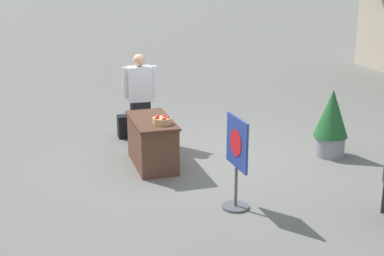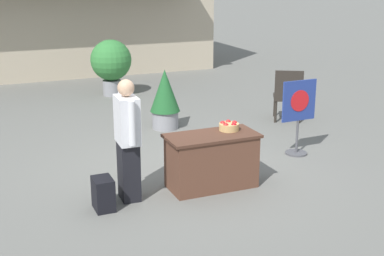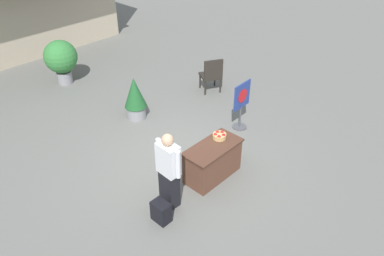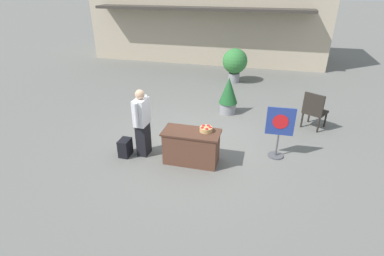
{
  "view_description": "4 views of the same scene",
  "coord_description": "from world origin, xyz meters",
  "px_view_note": "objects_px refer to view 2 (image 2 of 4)",
  "views": [
    {
      "loc": [
        7.98,
        -2.48,
        3.07
      ],
      "look_at": [
        0.28,
        -0.19,
        0.64
      ],
      "focal_mm": 50.0,
      "sensor_mm": 36.0,
      "label": 1
    },
    {
      "loc": [
        -2.96,
        -7.13,
        2.95
      ],
      "look_at": [
        -0.21,
        -0.67,
        0.86
      ],
      "focal_mm": 50.0,
      "sensor_mm": 36.0,
      "label": 2
    },
    {
      "loc": [
        -4.66,
        -4.63,
        5.24
      ],
      "look_at": [
        -0.09,
        -0.32,
        1.06
      ],
      "focal_mm": 35.0,
      "sensor_mm": 36.0,
      "label": 3
    },
    {
      "loc": [
        1.49,
        -6.45,
        3.8
      ],
      "look_at": [
        -0.12,
        -0.13,
        0.52
      ],
      "focal_mm": 28.0,
      "sensor_mm": 36.0,
      "label": 4
    }
  ],
  "objects_px": {
    "backpack": "(103,194)",
    "potted_plant_far_right": "(111,62)",
    "poster_board": "(298,114)",
    "patio_chair": "(288,93)",
    "potted_plant_near_right": "(165,98)",
    "person_visitor": "(128,140)",
    "display_table": "(212,161)",
    "apple_basket": "(229,126)"
  },
  "relations": [
    {
      "from": "patio_chair",
      "to": "backpack",
      "type": "bearing_deg",
      "value": 149.89
    },
    {
      "from": "display_table",
      "to": "potted_plant_near_right",
      "type": "xyz_separation_m",
      "value": [
        0.41,
        2.97,
        0.22
      ]
    },
    {
      "from": "apple_basket",
      "to": "person_visitor",
      "type": "xyz_separation_m",
      "value": [
        -1.49,
        -0.04,
        -0.0
      ]
    },
    {
      "from": "person_visitor",
      "to": "potted_plant_far_right",
      "type": "relative_size",
      "value": 1.2
    },
    {
      "from": "apple_basket",
      "to": "poster_board",
      "type": "xyz_separation_m",
      "value": [
        1.58,
        0.61,
        -0.14
      ]
    },
    {
      "from": "potted_plant_near_right",
      "to": "potted_plant_far_right",
      "type": "height_order",
      "value": "potted_plant_far_right"
    },
    {
      "from": "display_table",
      "to": "poster_board",
      "type": "bearing_deg",
      "value": 20.53
    },
    {
      "from": "display_table",
      "to": "potted_plant_far_right",
      "type": "distance_m",
      "value": 6.16
    },
    {
      "from": "display_table",
      "to": "poster_board",
      "type": "xyz_separation_m",
      "value": [
        1.89,
        0.71,
        0.3
      ]
    },
    {
      "from": "display_table",
      "to": "backpack",
      "type": "distance_m",
      "value": 1.6
    },
    {
      "from": "backpack",
      "to": "potted_plant_near_right",
      "type": "bearing_deg",
      "value": 57.4
    },
    {
      "from": "apple_basket",
      "to": "person_visitor",
      "type": "height_order",
      "value": "person_visitor"
    },
    {
      "from": "person_visitor",
      "to": "potted_plant_near_right",
      "type": "bearing_deg",
      "value": 63.89
    },
    {
      "from": "potted_plant_near_right",
      "to": "potted_plant_far_right",
      "type": "relative_size",
      "value": 0.85
    },
    {
      "from": "person_visitor",
      "to": "potted_plant_near_right",
      "type": "relative_size",
      "value": 1.41
    },
    {
      "from": "patio_chair",
      "to": "potted_plant_far_right",
      "type": "height_order",
      "value": "potted_plant_far_right"
    },
    {
      "from": "potted_plant_far_right",
      "to": "person_visitor",
      "type": "bearing_deg",
      "value": -102.77
    },
    {
      "from": "person_visitor",
      "to": "backpack",
      "type": "distance_m",
      "value": 0.76
    },
    {
      "from": "person_visitor",
      "to": "patio_chair",
      "type": "height_order",
      "value": "person_visitor"
    },
    {
      "from": "display_table",
      "to": "potted_plant_far_right",
      "type": "relative_size",
      "value": 0.95
    },
    {
      "from": "patio_chair",
      "to": "potted_plant_near_right",
      "type": "relative_size",
      "value": 0.92
    },
    {
      "from": "person_visitor",
      "to": "backpack",
      "type": "height_order",
      "value": "person_visitor"
    },
    {
      "from": "display_table",
      "to": "poster_board",
      "type": "distance_m",
      "value": 2.04
    },
    {
      "from": "display_table",
      "to": "potted_plant_far_right",
      "type": "bearing_deg",
      "value": 88.15
    },
    {
      "from": "potted_plant_near_right",
      "to": "display_table",
      "type": "bearing_deg",
      "value": -97.78
    },
    {
      "from": "potted_plant_far_right",
      "to": "patio_chair",
      "type": "bearing_deg",
      "value": -54.16
    },
    {
      "from": "patio_chair",
      "to": "potted_plant_far_right",
      "type": "xyz_separation_m",
      "value": [
        -2.64,
        3.66,
        0.23
      ]
    },
    {
      "from": "backpack",
      "to": "potted_plant_far_right",
      "type": "distance_m",
      "value": 6.55
    },
    {
      "from": "backpack",
      "to": "potted_plant_near_right",
      "type": "relative_size",
      "value": 0.37
    },
    {
      "from": "poster_board",
      "to": "potted_plant_far_right",
      "type": "height_order",
      "value": "potted_plant_far_right"
    },
    {
      "from": "patio_chair",
      "to": "apple_basket",
      "type": "bearing_deg",
      "value": 162.6
    },
    {
      "from": "display_table",
      "to": "apple_basket",
      "type": "relative_size",
      "value": 4.52
    },
    {
      "from": "potted_plant_near_right",
      "to": "apple_basket",
      "type": "bearing_deg",
      "value": -91.93
    },
    {
      "from": "backpack",
      "to": "poster_board",
      "type": "height_order",
      "value": "poster_board"
    },
    {
      "from": "display_table",
      "to": "potted_plant_far_right",
      "type": "xyz_separation_m",
      "value": [
        0.2,
        6.14,
        0.42
      ]
    },
    {
      "from": "poster_board",
      "to": "patio_chair",
      "type": "bearing_deg",
      "value": 149.59
    },
    {
      "from": "potted_plant_near_right",
      "to": "potted_plant_far_right",
      "type": "xyz_separation_m",
      "value": [
        -0.21,
        3.17,
        0.21
      ]
    },
    {
      "from": "person_visitor",
      "to": "potted_plant_far_right",
      "type": "distance_m",
      "value": 6.25
    },
    {
      "from": "person_visitor",
      "to": "poster_board",
      "type": "height_order",
      "value": "person_visitor"
    },
    {
      "from": "poster_board",
      "to": "patio_chair",
      "type": "distance_m",
      "value": 2.02
    },
    {
      "from": "poster_board",
      "to": "potted_plant_near_right",
      "type": "height_order",
      "value": "poster_board"
    },
    {
      "from": "display_table",
      "to": "patio_chair",
      "type": "relative_size",
      "value": 1.21
    }
  ]
}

